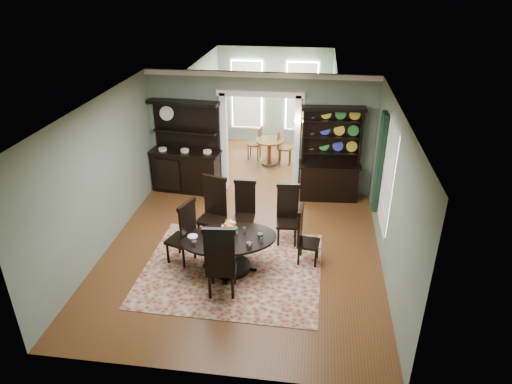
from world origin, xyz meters
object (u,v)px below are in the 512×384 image
at_px(dining_table, 229,247).
at_px(welsh_dresser, 329,166).
at_px(parlor_table, 269,148).
at_px(sideboard, 187,160).

xyz_separation_m(dining_table, welsh_dresser, (1.86, 3.25, 0.35)).
distance_m(dining_table, parlor_table, 5.13).
height_order(sideboard, parlor_table, sideboard).
distance_m(sideboard, parlor_table, 2.69).
height_order(dining_table, parlor_table, parlor_table).
relative_size(sideboard, parlor_table, 2.84).
distance_m(dining_table, welsh_dresser, 3.76).
xyz_separation_m(dining_table, sideboard, (-1.69, 3.23, 0.32)).
bearing_deg(sideboard, welsh_dresser, 6.03).
distance_m(welsh_dresser, parlor_table, 2.53).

